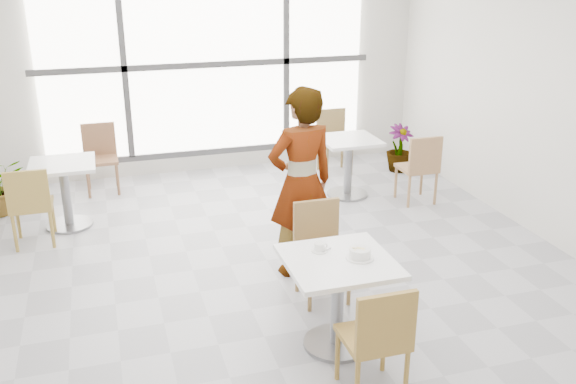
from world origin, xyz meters
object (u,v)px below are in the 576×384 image
object	(u,v)px
coffee_cup	(320,247)
bg_chair_right_near	(420,165)
person	(301,183)
bg_chair_right_far	(333,136)
bg_table_right	(348,159)
bg_table_left	(65,185)
plant_right	(400,148)
bg_chair_left_near	(30,202)
chair_near	(378,335)
oatmeal_bowl	(360,253)
bg_chair_left_far	(100,153)
chair_far	(320,243)
main_table	(338,286)

from	to	relation	value
coffee_cup	bg_chair_right_near	distance (m)	3.22
person	bg_chair_right_far	size ratio (longest dim) A/B	2.08
bg_table_right	bg_chair_right_near	distance (m)	0.89
bg_table_left	plant_right	world-z (taller)	bg_table_left
person	bg_chair_left_near	distance (m)	2.87
person	bg_table_right	bearing A→B (deg)	-132.71
chair_near	person	xyz separation A→B (m)	(0.09, 1.94, 0.41)
oatmeal_bowl	bg_chair_left_far	xyz separation A→B (m)	(-1.81, 4.22, -0.29)
plant_right	chair_far	bearing A→B (deg)	-127.18
bg_table_left	bg_chair_right_near	xyz separation A→B (m)	(4.12, -0.52, 0.01)
bg_chair_left_far	bg_chair_right_far	world-z (taller)	same
chair_near	bg_table_right	xyz separation A→B (m)	(1.30, 3.74, -0.01)
coffee_cup	bg_table_left	distance (m)	3.52
bg_table_left	plant_right	distance (m)	4.51
coffee_cup	person	size ratio (longest dim) A/B	0.09
bg_chair_right_near	bg_chair_right_far	distance (m)	1.60
oatmeal_bowl	coffee_cup	world-z (taller)	oatmeal_bowl
bg_chair_left_far	bg_table_left	bearing A→B (deg)	-110.13
bg_table_left	main_table	bearing A→B (deg)	-56.20
plant_right	bg_chair_left_near	bearing A→B (deg)	-166.43
coffee_cup	bg_chair_right_near	size ratio (longest dim) A/B	0.18
chair_far	oatmeal_bowl	xyz separation A→B (m)	(0.01, -0.83, 0.29)
bg_table_right	person	bearing A→B (deg)	-123.93
main_table	bg_table_left	size ratio (longest dim) A/B	1.07
chair_near	coffee_cup	xyz separation A→B (m)	(-0.12, 0.84, 0.28)
main_table	bg_chair_left_near	distance (m)	3.54
bg_chair_right_far	chair_near	bearing A→B (deg)	-107.25
bg_chair_left_far	bg_chair_right_far	size ratio (longest dim) A/B	1.00
oatmeal_bowl	bg_chair_right_near	xyz separation A→B (m)	(1.90, 2.59, -0.29)
main_table	bg_chair_right_far	distance (m)	4.32
bg_chair_right_far	chair_far	bearing A→B (deg)	-112.61
main_table	bg_table_right	bearing A→B (deg)	66.61
bg_chair_left_far	bg_table_right	bearing A→B (deg)	-20.51
bg_chair_right_near	plant_right	distance (m)	1.27
chair_near	bg_chair_right_far	bearing A→B (deg)	-107.25
person	plant_right	xyz separation A→B (m)	(2.28, 2.50, -0.57)
chair_near	bg_table_right	world-z (taller)	chair_near
bg_chair_left_near	bg_chair_left_far	xyz separation A→B (m)	(0.73, 1.57, 0.00)
main_table	bg_table_left	xyz separation A→B (m)	(-2.06, 3.07, -0.04)
chair_far	bg_chair_right_far	size ratio (longest dim) A/B	1.00
chair_near	bg_table_right	distance (m)	3.96
chair_near	chair_far	size ratio (longest dim) A/B	1.00
bg_chair_left_far	person	bearing A→B (deg)	-58.81
bg_chair_left_near	plant_right	size ratio (longest dim) A/B	1.31
bg_chair_left_far	oatmeal_bowl	bearing A→B (deg)	-66.82
coffee_cup	plant_right	distance (m)	4.39
chair_far	bg_table_right	size ratio (longest dim) A/B	1.16
main_table	person	world-z (taller)	person
bg_table_right	bg_chair_left_near	bearing A→B (deg)	-173.03
oatmeal_bowl	bg_table_right	size ratio (longest dim) A/B	0.28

